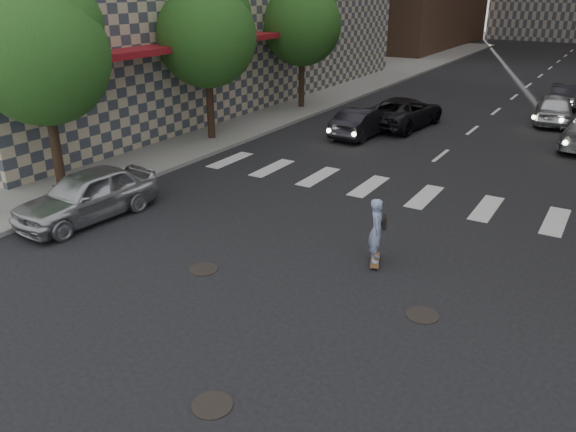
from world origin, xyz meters
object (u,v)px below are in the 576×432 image
traffic_car_a (363,122)px  traffic_car_d (555,108)px  tree_c (304,22)px  skateboarder (377,230)px  tree_b (209,32)px  silver_sedan (87,195)px  traffic_car_c (403,112)px  traffic_car_e (564,95)px  tree_a (45,50)px

traffic_car_a → traffic_car_d: 10.27m
traffic_car_a → tree_c: bearing=-33.5°
tree_c → skateboarder: bearing=-54.7°
tree_b → skateboarder: bearing=-34.1°
tree_c → silver_sedan: 17.74m
tree_b → traffic_car_d: tree_b is taller
tree_b → tree_c: (0.00, 8.00, 0.00)m
tree_b → skateboarder: tree_b is taller
silver_sedan → traffic_car_c: 16.45m
skateboarder → traffic_car_e: skateboarder is taller
skateboarder → tree_c: bearing=104.5°
tree_a → tree_b: size_ratio=1.00×
traffic_car_c → traffic_car_e: (6.13, 9.11, -0.04)m
tree_a → traffic_car_c: tree_a is taller
tree_c → traffic_car_c: tree_c is taller
skateboarder → traffic_car_c: bearing=87.2°
tree_a → traffic_car_c: 16.61m
silver_sedan → tree_c: bearing=103.2°
tree_b → traffic_car_d: size_ratio=1.51×
tree_a → tree_b: same height
tree_b → tree_c: size_ratio=1.00×
traffic_car_c → traffic_car_e: bearing=-117.4°
silver_sedan → traffic_car_d: bearing=69.1°
tree_b → traffic_car_c: 10.11m
silver_sedan → traffic_car_d: silver_sedan is taller
traffic_car_a → traffic_car_d: (7.13, 7.39, 0.08)m
silver_sedan → traffic_car_c: bearing=81.6°
tree_a → traffic_car_d: tree_a is taller
traffic_car_a → tree_a: bearing=68.7°
traffic_car_c → tree_a: bearing=73.5°
skateboarder → traffic_car_c: (-4.64, 14.28, -0.19)m
skateboarder → traffic_car_c: skateboarder is taller
traffic_car_a → traffic_car_c: (0.92, 2.78, 0.05)m
traffic_car_d → tree_b: bearing=35.9°
traffic_car_d → skateboarder: bearing=78.6°
tree_a → traffic_car_a: tree_a is taller
traffic_car_c → traffic_car_d: 7.73m
skateboarder → traffic_car_a: (-5.56, 11.50, -0.24)m
tree_c → traffic_car_a: size_ratio=1.63×
traffic_car_d → traffic_car_e: (-0.07, 4.50, -0.07)m
skateboarder → tree_b: bearing=125.0°
tree_b → skateboarder: size_ratio=3.81×
skateboarder → traffic_car_d: (1.57, 18.89, -0.16)m
tree_b → traffic_car_e: bearing=52.1°
silver_sedan → tree_a: bearing=160.2°
skateboarder → silver_sedan: (-8.48, -1.72, -0.16)m
traffic_car_a → silver_sedan: bearing=80.2°
silver_sedan → traffic_car_d: size_ratio=1.00×
silver_sedan → traffic_car_e: size_ratio=1.08×
silver_sedan → traffic_car_a: silver_sedan is taller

